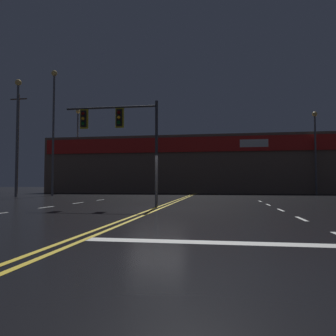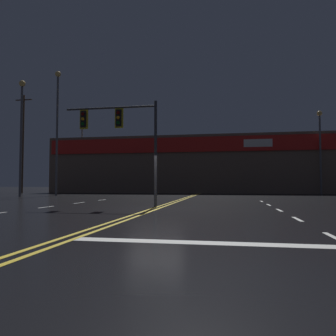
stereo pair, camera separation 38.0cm
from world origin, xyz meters
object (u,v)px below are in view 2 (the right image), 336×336
Objects in this scene: streetlight_near_left at (320,141)px; streetlight_far_right at (21,123)px; streetlight_median_approach at (82,140)px; traffic_signal_median at (117,127)px; streetlight_far_left at (57,118)px.

streetlight_far_right reaches higher than streetlight_near_left.
streetlight_median_approach is at bearing 177.36° from streetlight_near_left.
streetlight_near_left is (15.51, 22.48, 1.90)m from traffic_signal_median.
traffic_signal_median is 16.73m from streetlight_far_right.
streetlight_far_left reaches higher than streetlight_near_left.
streetlight_median_approach reaches higher than streetlight_near_left.
streetlight_far_left reaches higher than streetlight_far_right.
streetlight_near_left is 0.85× the size of streetlight_median_approach.
streetlight_far_left is (-26.34, -8.89, 1.63)m from streetlight_near_left.
streetlight_far_left is at bearing 58.43° from streetlight_far_right.
traffic_signal_median is at bearing -51.47° from streetlight_far_left.
streetlight_near_left is 0.75× the size of streetlight_far_left.
streetlight_far_left is (2.16, -10.20, 0.76)m from streetlight_median_approach.
streetlight_far_right reaches higher than traffic_signal_median.
streetlight_median_approach is 10.45m from streetlight_far_left.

